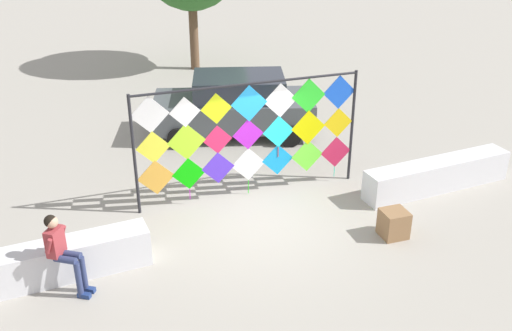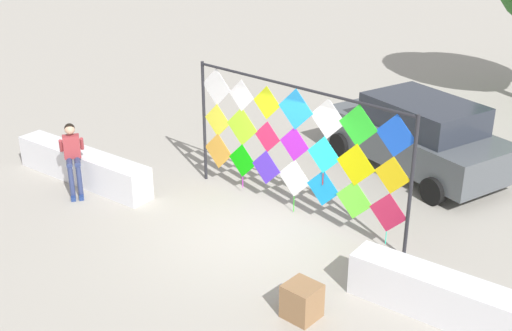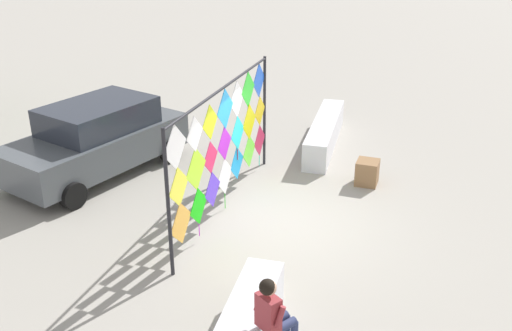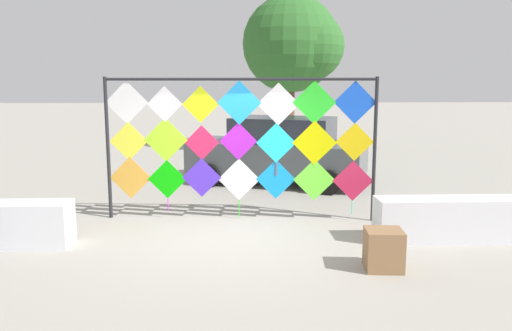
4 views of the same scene
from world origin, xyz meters
The scene contains 7 objects.
ground centered at (0.00, 0.00, 0.00)m, with size 120.00×120.00×0.00m, color #9E998E.
plaza_ledge_left centered at (-4.53, -0.25, 0.37)m, with size 3.89×0.61×0.74m, color silver.
plaza_ledge_right centered at (4.53, -0.25, 0.37)m, with size 3.89×0.61×0.74m, color silver.
kite_display_rack centered at (0.28, 1.30, 1.68)m, with size 5.28×0.52×2.81m.
seated_vendor centered at (-4.19, -0.75, 0.95)m, with size 0.76×0.72×1.59m.
parked_car centered at (1.36, 4.93, 0.90)m, with size 4.99×3.46×1.78m.
cardboard_box_large centered at (2.32, -1.57, 0.30)m, with size 0.53×0.51×0.59m, color olive.
Camera 2 is at (6.93, -9.04, 6.54)m, focal length 46.31 mm.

